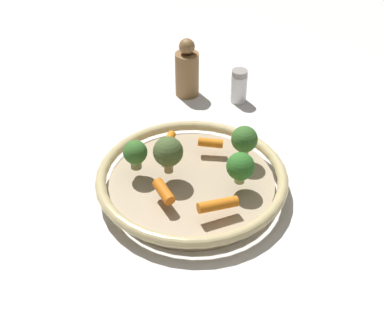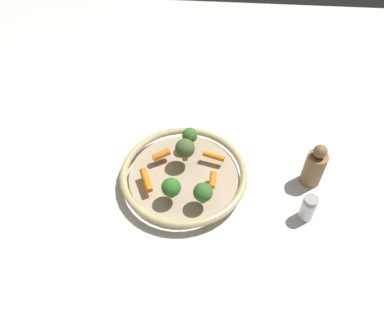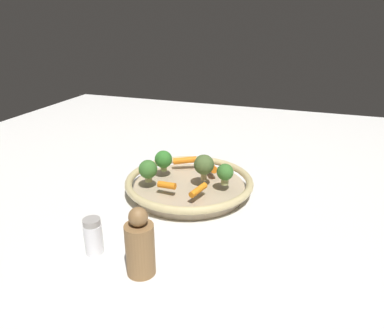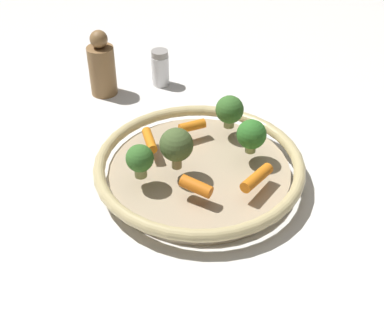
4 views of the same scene
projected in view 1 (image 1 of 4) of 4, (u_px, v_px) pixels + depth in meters
name	position (u px, v px, depth m)	size (l,w,h in m)	color
ground_plane	(192.00, 191.00, 0.98)	(2.10, 2.10, 0.00)	silver
serving_bowl	(192.00, 181.00, 0.96)	(0.35, 0.35, 0.04)	tan
baby_carrot_left	(164.00, 191.00, 0.89)	(0.02, 0.02, 0.05)	orange
baby_carrot_near_rim	(211.00, 143.00, 1.01)	(0.02, 0.02, 0.05)	orange
baby_carrot_back	(218.00, 205.00, 0.87)	(0.02, 0.02, 0.07)	orange
baby_carrot_center	(167.00, 142.00, 1.01)	(0.02, 0.02, 0.06)	orange
broccoli_floret_mid	(135.00, 153.00, 0.94)	(0.04, 0.04, 0.06)	#9CA466
broccoli_floret_edge	(168.00, 153.00, 0.92)	(0.05, 0.05, 0.07)	tan
broccoli_floret_small	(240.00, 167.00, 0.91)	(0.05, 0.05, 0.06)	#97A966
broccoli_floret_large	(244.00, 140.00, 0.97)	(0.05, 0.05, 0.06)	tan
salt_shaker	(239.00, 86.00, 1.20)	(0.04, 0.04, 0.08)	white
pepper_mill	(187.00, 71.00, 1.22)	(0.05, 0.05, 0.14)	olive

